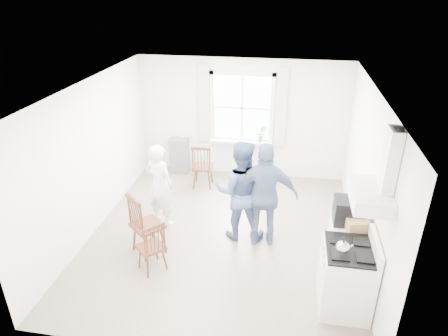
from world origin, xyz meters
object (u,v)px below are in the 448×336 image
at_px(stereo_stack, 349,211).
at_px(person_mid, 240,191).
at_px(windsor_chair_c, 153,243).
at_px(person_right, 265,196).
at_px(low_cabinet, 346,248).
at_px(windsor_chair_b, 140,219).
at_px(windsor_chair_a, 202,162).
at_px(gas_stove, 346,277).
at_px(person_left, 160,185).

bearing_deg(stereo_stack, person_mid, 157.13).
distance_m(windsor_chair_c, person_right, 1.90).
xyz_separation_m(low_cabinet, person_right, (-1.26, 0.57, 0.45)).
bearing_deg(windsor_chair_b, low_cabinet, 1.57).
bearing_deg(windsor_chair_a, windsor_chair_c, -92.47).
bearing_deg(low_cabinet, stereo_stack, 176.37).
height_order(person_mid, person_right, person_right).
xyz_separation_m(gas_stove, person_right, (-1.19, 1.27, 0.42)).
relative_size(stereo_stack, windsor_chair_c, 0.47).
bearing_deg(person_mid, person_left, -13.45).
bearing_deg(stereo_stack, person_left, 164.60).
bearing_deg(person_mid, windsor_chair_a, -64.64).
height_order(low_cabinet, person_right, person_right).
xyz_separation_m(windsor_chair_b, person_left, (0.03, 0.94, 0.11)).
bearing_deg(person_right, person_left, -14.82).
xyz_separation_m(gas_stove, low_cabinet, (0.07, 0.70, -0.03)).
height_order(gas_stove, person_mid, person_mid).
bearing_deg(gas_stove, person_right, 133.23).
relative_size(stereo_stack, person_mid, 0.24).
bearing_deg(person_right, stereo_stack, 148.89).
distance_m(windsor_chair_a, person_mid, 1.91).
relative_size(windsor_chair_b, windsor_chair_c, 1.24).
relative_size(gas_stove, person_mid, 0.63).
relative_size(windsor_chair_b, person_right, 0.60).
height_order(stereo_stack, windsor_chair_c, stereo_stack).
xyz_separation_m(low_cabinet, windsor_chair_b, (-3.15, -0.09, 0.21)).
bearing_deg(stereo_stack, windsor_chair_b, -178.36).
distance_m(low_cabinet, windsor_chair_b, 3.16).
xyz_separation_m(low_cabinet, stereo_stack, (-0.04, 0.00, 0.63)).
height_order(windsor_chair_a, person_left, person_left).
relative_size(gas_stove, windsor_chair_c, 1.28).
distance_m(low_cabinet, windsor_chair_c, 2.86).
height_order(low_cabinet, windsor_chair_a, windsor_chair_a).
distance_m(stereo_stack, person_left, 3.21).
bearing_deg(gas_stove, windsor_chair_a, 131.39).
bearing_deg(windsor_chair_b, windsor_chair_c, -48.66).
distance_m(windsor_chair_a, person_left, 1.50).
xyz_separation_m(gas_stove, stereo_stack, (0.02, 0.70, 0.60)).
distance_m(gas_stove, stereo_stack, 0.92).
relative_size(stereo_stack, person_right, 0.23).
relative_size(windsor_chair_a, person_left, 0.63).
xyz_separation_m(stereo_stack, windsor_chair_c, (-2.77, -0.47, -0.55)).
bearing_deg(low_cabinet, person_left, 164.77).
xyz_separation_m(stereo_stack, person_mid, (-1.64, 0.69, -0.20)).
bearing_deg(stereo_stack, windsor_chair_a, 139.33).
xyz_separation_m(windsor_chair_a, person_left, (-0.43, -1.43, 0.18)).
bearing_deg(person_mid, low_cabinet, 150.39).
relative_size(windsor_chair_a, windsor_chair_b, 0.90).
xyz_separation_m(stereo_stack, windsor_chair_a, (-2.65, 2.28, -0.49)).
xyz_separation_m(windsor_chair_c, person_mid, (1.13, 1.16, 0.35)).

